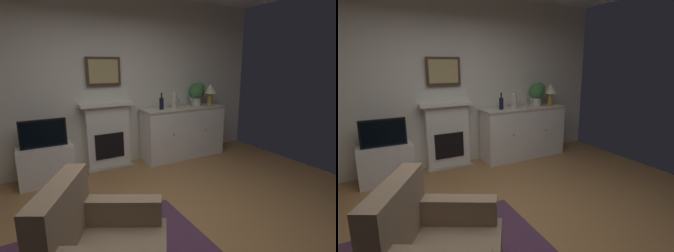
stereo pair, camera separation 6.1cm
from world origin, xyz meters
TOP-DOWN VIEW (x-y plane):
  - ground_plane at (0.00, 0.00)m, footprint 6.07×4.58m
  - wall_rear at (0.00, 2.26)m, footprint 6.07×0.06m
  - fireplace_unit at (0.01, 2.13)m, footprint 0.87×0.30m
  - framed_picture at (0.01, 2.18)m, footprint 0.55×0.04m
  - sideboard_cabinet at (1.39, 1.96)m, footprint 1.59×0.49m
  - table_lamp at (1.99, 1.96)m, footprint 0.26×0.26m
  - wine_bottle at (0.92, 1.94)m, footprint 0.08×0.08m
  - wine_glass_left at (1.31, 1.99)m, footprint 0.07×0.07m
  - wine_glass_center at (1.42, 1.95)m, footprint 0.07×0.07m
  - wine_glass_right at (1.53, 1.93)m, footprint 0.07×0.07m
  - vase_decorative at (1.16, 1.91)m, footprint 0.11×0.11m
  - tv_cabinet at (-0.97, 1.97)m, footprint 0.75×0.42m
  - tv_set at (-0.97, 1.95)m, footprint 0.62×0.07m
  - potted_plant_small at (1.71, 2.00)m, footprint 0.30×0.30m

SIDE VIEW (x-z plane):
  - ground_plane at x=0.00m, z-range -0.10..0.00m
  - tv_cabinet at x=-0.97m, z-range 0.00..0.55m
  - sideboard_cabinet at x=1.39m, z-range 0.00..0.94m
  - fireplace_unit at x=0.01m, z-range 0.00..1.10m
  - tv_set at x=-0.97m, z-range 0.55..0.95m
  - wine_bottle at x=0.92m, z-range 0.90..1.19m
  - wine_glass_left at x=1.31m, z-range 0.98..1.15m
  - wine_glass_center at x=1.42m, z-range 0.98..1.15m
  - wine_glass_right at x=1.53m, z-range 0.98..1.15m
  - vase_decorative at x=1.16m, z-range 0.94..1.22m
  - potted_plant_small at x=1.71m, z-range 0.98..1.41m
  - table_lamp at x=1.99m, z-range 1.02..1.42m
  - wall_rear at x=0.00m, z-range 0.00..2.82m
  - framed_picture at x=0.01m, z-range 1.37..1.82m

